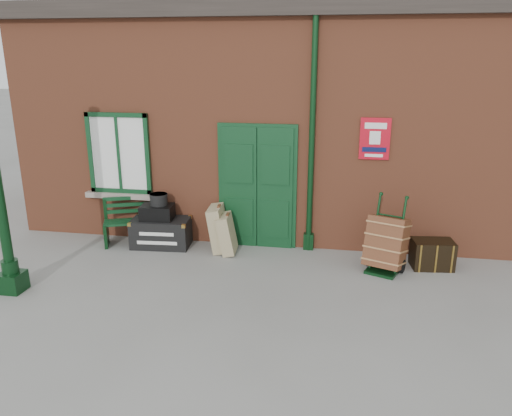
% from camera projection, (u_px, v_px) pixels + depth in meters
% --- Properties ---
extents(ground, '(80.00, 80.00, 0.00)m').
position_uv_depth(ground, '(260.00, 280.00, 7.86)').
color(ground, gray).
rests_on(ground, ground).
extents(station_building, '(10.30, 4.30, 4.36)m').
position_uv_depth(station_building, '(287.00, 116.00, 10.51)').
color(station_building, brown).
rests_on(station_building, ground).
extents(canopy_column, '(0.34, 0.34, 3.61)m').
position_uv_depth(canopy_column, '(0.00, 201.00, 7.09)').
color(canopy_column, black).
rests_on(canopy_column, ground).
extents(bench, '(1.51, 0.95, 0.90)m').
position_uv_depth(bench, '(144.00, 219.00, 9.36)').
color(bench, '#0F381C').
rests_on(bench, ground).
extents(houdini_trunk, '(1.09, 0.65, 0.52)m').
position_uv_depth(houdini_trunk, '(161.00, 233.00, 9.19)').
color(houdini_trunk, black).
rests_on(houdini_trunk, ground).
extents(strongbox, '(0.61, 0.46, 0.26)m').
position_uv_depth(strongbox, '(157.00, 212.00, 9.08)').
color(strongbox, black).
rests_on(strongbox, houdini_trunk).
extents(hatbox, '(0.34, 0.34, 0.21)m').
position_uv_depth(hatbox, '(159.00, 199.00, 9.03)').
color(hatbox, black).
rests_on(hatbox, strongbox).
extents(suitcase_back, '(0.38, 0.59, 0.83)m').
position_uv_depth(suitcase_back, '(218.00, 228.00, 8.96)').
color(suitcase_back, tan).
rests_on(suitcase_back, ground).
extents(suitcase_front, '(0.36, 0.54, 0.71)m').
position_uv_depth(suitcase_front, '(227.00, 234.00, 8.85)').
color(suitcase_front, tan).
rests_on(suitcase_front, ground).
extents(porter_trolley, '(0.79, 0.82, 1.23)m').
position_uv_depth(porter_trolley, '(386.00, 243.00, 8.08)').
color(porter_trolley, black).
rests_on(porter_trolley, ground).
extents(dark_trunk, '(0.70, 0.51, 0.47)m').
position_uv_depth(dark_trunk, '(432.00, 254.00, 8.26)').
color(dark_trunk, black).
rests_on(dark_trunk, ground).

